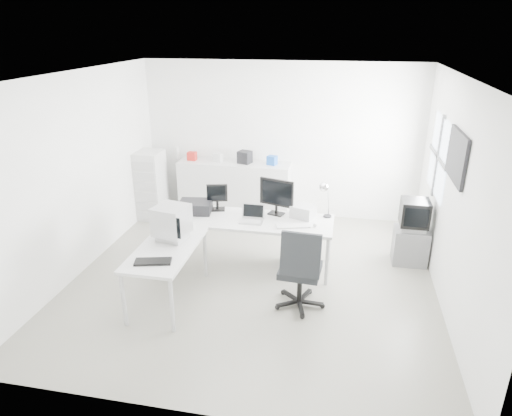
% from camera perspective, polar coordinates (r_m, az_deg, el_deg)
% --- Properties ---
extents(floor, '(5.00, 5.00, 0.01)m').
position_cam_1_polar(floor, '(6.59, -0.34, -8.74)').
color(floor, '#B1AF9E').
rests_on(floor, ground).
extents(ceiling, '(5.00, 5.00, 0.01)m').
position_cam_1_polar(ceiling, '(5.69, -0.41, 16.29)').
color(ceiling, white).
rests_on(ceiling, back_wall).
extents(back_wall, '(5.00, 0.02, 2.80)m').
position_cam_1_polar(back_wall, '(8.36, 3.09, 8.35)').
color(back_wall, white).
rests_on(back_wall, floor).
extents(left_wall, '(0.02, 5.00, 2.80)m').
position_cam_1_polar(left_wall, '(6.92, -21.16, 3.97)').
color(left_wall, white).
rests_on(left_wall, floor).
extents(right_wall, '(0.02, 5.00, 2.80)m').
position_cam_1_polar(right_wall, '(6.04, 23.55, 1.10)').
color(right_wall, white).
rests_on(right_wall, floor).
extents(window, '(0.02, 1.20, 1.10)m').
position_cam_1_polar(window, '(7.10, 21.83, 6.01)').
color(window, white).
rests_on(window, right_wall).
extents(wall_picture, '(0.04, 0.90, 0.60)m').
position_cam_1_polar(wall_picture, '(5.99, 23.81, 5.94)').
color(wall_picture, black).
rests_on(wall_picture, right_wall).
extents(main_desk, '(2.40, 0.80, 0.75)m').
position_cam_1_polar(main_desk, '(6.76, -0.78, -4.29)').
color(main_desk, silver).
rests_on(main_desk, floor).
extents(side_desk, '(0.70, 1.40, 0.75)m').
position_cam_1_polar(side_desk, '(6.06, -10.95, -8.04)').
color(side_desk, silver).
rests_on(side_desk, floor).
extents(drawer_pedestal, '(0.40, 0.50, 0.60)m').
position_cam_1_polar(drawer_pedestal, '(6.74, 5.17, -5.17)').
color(drawer_pedestal, silver).
rests_on(drawer_pedestal, floor).
extents(inkjet_printer, '(0.52, 0.43, 0.17)m').
position_cam_1_polar(inkjet_printer, '(6.87, -7.58, 0.16)').
color(inkjet_printer, black).
rests_on(inkjet_printer, main_desk).
extents(lcd_monitor_small, '(0.35, 0.25, 0.39)m').
position_cam_1_polar(lcd_monitor_small, '(6.88, -4.87, 1.29)').
color(lcd_monitor_small, black).
rests_on(lcd_monitor_small, main_desk).
extents(lcd_monitor_large, '(0.57, 0.36, 0.55)m').
position_cam_1_polar(lcd_monitor_large, '(6.67, 2.58, 1.41)').
color(lcd_monitor_large, black).
rests_on(lcd_monitor_large, main_desk).
extents(laptop, '(0.31, 0.32, 0.21)m').
position_cam_1_polar(laptop, '(6.46, -0.55, -0.91)').
color(laptop, '#B7B7BA').
rests_on(laptop, main_desk).
extents(white_keyboard, '(0.49, 0.27, 0.02)m').
position_cam_1_polar(white_keyboard, '(6.36, 4.66, -2.26)').
color(white_keyboard, silver).
rests_on(white_keyboard, main_desk).
extents(white_mouse, '(0.06, 0.06, 0.06)m').
position_cam_1_polar(white_mouse, '(6.38, 7.39, -2.12)').
color(white_mouse, silver).
rests_on(white_mouse, main_desk).
extents(laser_printer, '(0.39, 0.36, 0.18)m').
position_cam_1_polar(laser_printer, '(6.66, 5.91, -0.41)').
color(laser_printer, '#ADADAD').
rests_on(laser_printer, main_desk).
extents(desk_lamp, '(0.18, 0.18, 0.43)m').
position_cam_1_polar(desk_lamp, '(6.67, 9.01, 0.63)').
color(desk_lamp, silver).
rests_on(desk_lamp, main_desk).
extents(crt_monitor, '(0.51, 0.51, 0.50)m').
position_cam_1_polar(crt_monitor, '(5.98, -10.51, -1.69)').
color(crt_monitor, '#B7B7BA').
rests_on(crt_monitor, side_desk).
extents(black_keyboard, '(0.46, 0.27, 0.03)m').
position_cam_1_polar(black_keyboard, '(5.55, -12.75, -6.55)').
color(black_keyboard, black).
rests_on(black_keyboard, side_desk).
extents(office_chair, '(0.70, 0.70, 1.13)m').
position_cam_1_polar(office_chair, '(5.75, 5.57, -7.25)').
color(office_chair, '#282C2E').
rests_on(office_chair, floor).
extents(tv_cabinet, '(0.50, 0.41, 0.54)m').
position_cam_1_polar(tv_cabinet, '(7.26, 18.70, -4.50)').
color(tv_cabinet, slate).
rests_on(tv_cabinet, floor).
extents(crt_tv, '(0.50, 0.48, 0.45)m').
position_cam_1_polar(crt_tv, '(7.06, 19.18, -0.88)').
color(crt_tv, black).
rests_on(crt_tv, tv_cabinet).
extents(sideboard, '(2.06, 0.51, 1.03)m').
position_cam_1_polar(sideboard, '(8.52, -2.69, 2.39)').
color(sideboard, silver).
rests_on(sideboard, floor).
extents(clutter_box_a, '(0.16, 0.15, 0.15)m').
position_cam_1_polar(clutter_box_a, '(8.56, -8.00, 6.45)').
color(clutter_box_a, red).
rests_on(clutter_box_a, sideboard).
extents(clutter_box_b, '(0.18, 0.16, 0.16)m').
position_cam_1_polar(clutter_box_b, '(8.41, -4.76, 6.32)').
color(clutter_box_b, silver).
rests_on(clutter_box_b, sideboard).
extents(clutter_box_c, '(0.27, 0.26, 0.22)m').
position_cam_1_polar(clutter_box_c, '(8.29, -1.41, 6.38)').
color(clutter_box_c, black).
rests_on(clutter_box_c, sideboard).
extents(clutter_box_d, '(0.20, 0.18, 0.16)m').
position_cam_1_polar(clutter_box_d, '(8.20, 2.02, 5.98)').
color(clutter_box_d, blue).
rests_on(clutter_box_d, sideboard).
extents(clutter_bottle, '(0.07, 0.07, 0.22)m').
position_cam_1_polar(clutter_bottle, '(8.69, -9.81, 6.80)').
color(clutter_bottle, silver).
rests_on(clutter_bottle, sideboard).
extents(filing_cabinet, '(0.44, 0.52, 1.26)m').
position_cam_1_polar(filing_cabinet, '(8.58, -12.95, 2.80)').
color(filing_cabinet, silver).
rests_on(filing_cabinet, floor).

